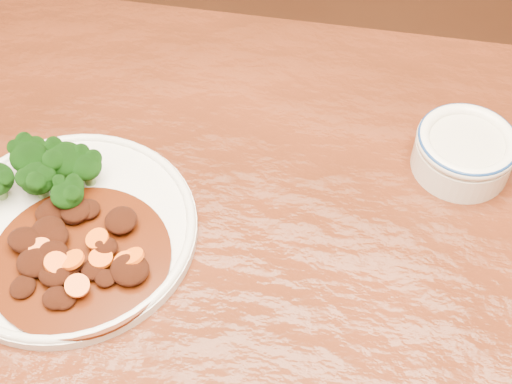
# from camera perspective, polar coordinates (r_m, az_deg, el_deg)

# --- Properties ---
(dining_table) EXTENTS (1.58, 1.04, 0.75)m
(dining_table) POSITION_cam_1_polar(r_m,az_deg,el_deg) (0.82, 0.19, -10.56)
(dining_table) COLOR #5C2310
(dining_table) RESTS_ON ground
(dinner_plate) EXTENTS (0.28, 0.28, 0.02)m
(dinner_plate) POSITION_cam_1_polar(r_m,az_deg,el_deg) (0.81, -14.73, -2.94)
(dinner_plate) COLOR silver
(dinner_plate) RESTS_ON dining_table
(broccoli_florets) EXTENTS (0.13, 0.09, 0.05)m
(broccoli_florets) POSITION_cam_1_polar(r_m,az_deg,el_deg) (0.83, -16.59, 1.61)
(broccoli_florets) COLOR #68924B
(broccoli_florets) RESTS_ON dinner_plate
(mince_stew) EXTENTS (0.19, 0.19, 0.03)m
(mince_stew) POSITION_cam_1_polar(r_m,az_deg,el_deg) (0.78, -14.41, -4.55)
(mince_stew) COLOR #491407
(mince_stew) RESTS_ON dinner_plate
(dip_bowl) EXTENTS (0.12, 0.12, 0.05)m
(dip_bowl) POSITION_cam_1_polar(r_m,az_deg,el_deg) (0.87, 16.32, 3.23)
(dip_bowl) COLOR white
(dip_bowl) RESTS_ON dining_table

